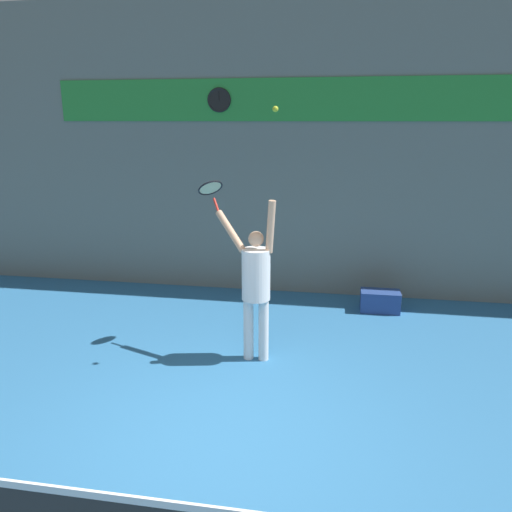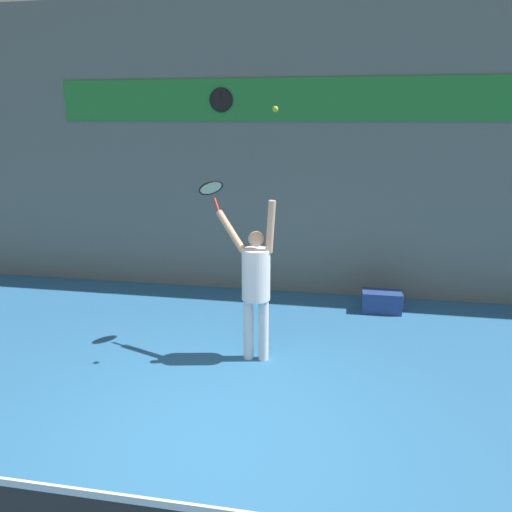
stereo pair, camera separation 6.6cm
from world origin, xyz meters
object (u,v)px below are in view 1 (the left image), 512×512
at_px(scoreboard_clock, 219,100).
at_px(tennis_ball, 275,109).
at_px(water_bottle, 399,301).
at_px(tennis_racket, 211,189).
at_px(equipment_bag, 380,301).
at_px(tennis_player, 256,281).

xyz_separation_m(scoreboard_clock, tennis_ball, (1.32, -2.73, -0.20)).
bearing_deg(water_bottle, tennis_racket, -148.00).
xyz_separation_m(scoreboard_clock, tennis_racket, (0.40, -2.20, -1.20)).
distance_m(tennis_racket, tennis_ball, 1.45).
relative_size(water_bottle, equipment_bag, 0.46).
xyz_separation_m(scoreboard_clock, water_bottle, (3.12, -0.50, -3.22)).
relative_size(tennis_ball, water_bottle, 0.23).
relative_size(scoreboard_clock, equipment_bag, 0.64).
height_order(scoreboard_clock, tennis_racket, scoreboard_clock).
bearing_deg(scoreboard_clock, tennis_ball, -64.24).
xyz_separation_m(tennis_ball, equipment_bag, (1.48, 2.05, -2.98)).
height_order(tennis_ball, equipment_bag, tennis_ball).
distance_m(scoreboard_clock, tennis_player, 3.68).
height_order(scoreboard_clock, water_bottle, scoreboard_clock).
relative_size(scoreboard_clock, water_bottle, 1.39).
relative_size(tennis_ball, equipment_bag, 0.11).
bearing_deg(tennis_racket, equipment_bag, 32.41).
distance_m(water_bottle, equipment_bag, 0.37).
xyz_separation_m(tennis_racket, tennis_ball, (0.91, -0.52, 1.00)).
bearing_deg(water_bottle, equipment_bag, -151.23).
height_order(scoreboard_clock, tennis_player, scoreboard_clock).
xyz_separation_m(water_bottle, equipment_bag, (-0.32, -0.18, 0.04)).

